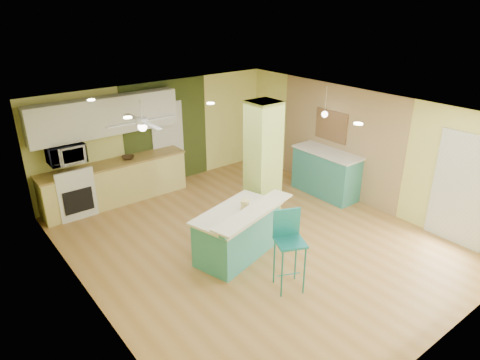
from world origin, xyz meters
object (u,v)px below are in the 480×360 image
at_px(side_counter, 326,173).
at_px(fruit_bowl, 128,158).
at_px(peninsula, 238,232).
at_px(bar_stool, 288,237).
at_px(canister, 245,205).

xyz_separation_m(side_counter, fruit_bowl, (-3.66, 2.59, 0.45)).
height_order(side_counter, fruit_bowl, side_counter).
xyz_separation_m(peninsula, bar_stool, (0.08, -1.16, 0.41)).
xyz_separation_m(peninsula, side_counter, (3.20, 0.79, 0.07)).
bearing_deg(canister, bar_stool, -93.59).
height_order(bar_stool, canister, bar_stool).
xyz_separation_m(bar_stool, side_counter, (3.12, 1.95, -0.34)).
bearing_deg(peninsula, side_counter, -1.55).
bearing_deg(canister, peninsula, 179.56).
height_order(peninsula, fruit_bowl, fruit_bowl).
bearing_deg(peninsula, fruit_bowl, 82.31).
relative_size(peninsula, bar_stool, 1.49).
relative_size(peninsula, side_counter, 1.19).
distance_m(peninsula, fruit_bowl, 3.46).
relative_size(bar_stool, fruit_bowl, 4.67).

